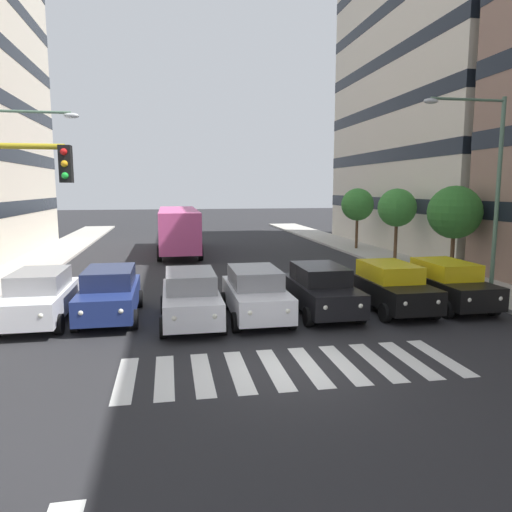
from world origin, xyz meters
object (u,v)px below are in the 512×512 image
Objects in this scene: car_5 at (110,293)px; street_tree_2 at (397,208)px; street_lamp_right at (1,184)px; street_tree_1 at (455,212)px; car_1 at (390,286)px; street_lamp_left at (486,177)px; car_2 at (321,289)px; car_6 at (39,297)px; car_4 at (191,297)px; car_0 at (447,284)px; car_3 at (255,293)px; street_tree_3 at (357,205)px; bus_behind_traffic at (178,226)px.

street_tree_2 is (-15.45, -9.79, 2.39)m from car_5.
street_lamp_right is 19.87m from street_tree_1.
car_1 is 5.70m from street_lamp_left.
car_2 and car_6 have the same top height.
car_0 is at bearing -177.12° from car_4.
car_1 is 0.62× the size of street_lamp_right.
car_3 is 9.97m from street_lamp_left.
car_5 is (7.33, -0.71, 0.00)m from car_2.
street_tree_1 is 11.05m from street_tree_3.
street_lamp_left is (-1.72, -0.49, 3.98)m from car_0.
street_tree_2 is 1.00× the size of street_tree_3.
street_tree_3 is (-12.59, 0.86, 1.40)m from bus_behind_traffic.
car_6 is at bearing -11.05° from car_4.
car_0 is 16.54m from street_tree_3.
street_tree_1 is at bearing -110.77° from street_lamp_left.
street_tree_3 is at bearing 176.11° from bus_behind_traffic.
street_lamp_left is at bearing -175.13° from car_3.
car_2 is (2.67, 0.02, 0.00)m from car_1.
street_lamp_right is (6.66, -3.44, 3.73)m from car_4.
street_tree_3 reaches higher than car_4.
street_lamp_left reaches higher than street_tree_1.
car_5 is at bearing 80.58° from bus_behind_traffic.
car_2 is at bearing 105.14° from bus_behind_traffic.
car_4 is at bearing 3.18° from car_1.
car_6 is 23.60m from street_tree_3.
car_5 is at bearing 149.29° from street_lamp_right.
car_0 and car_4 have the same top height.
street_tree_3 reaches higher than car_3.
car_6 is 20.42m from street_tree_2.
street_tree_2 is at bearing -86.57° from street_tree_1.
car_0 is 0.42× the size of bus_behind_traffic.
car_2 and car_5 have the same top height.
car_5 is 1.00× the size of street_tree_1.
street_tree_2 reaches higher than car_0.
car_4 is at bearing 4.90° from street_lamp_left.
street_tree_3 is at bearing -87.59° from street_tree_1.
car_1 is at bearing 7.99° from street_lamp_left.
car_5 is at bearing -22.03° from car_4.
car_4 is 5.04m from car_6.
street_tree_3 is (-10.38, -16.39, 2.38)m from car_3.
car_6 is 0.58× the size of street_lamp_left.
car_1 and car_2 have the same top height.
street_lamp_left reaches higher than car_3.
car_4 is 0.42× the size of bus_behind_traffic.
car_2 is at bearing 174.43° from car_5.
car_3 is 19.54m from street_tree_3.
bus_behind_traffic reaches higher than car_2.
car_3 is at bearing 159.91° from street_lamp_right.
car_2 is 7.82m from street_lamp_left.
car_4 is at bearing 157.97° from car_5.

